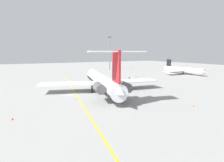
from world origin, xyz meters
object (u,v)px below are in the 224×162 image
(light_mast, at_px, (109,52))
(ground_crew_near_tail, at_px, (136,77))
(safety_cone_nose, at_px, (119,80))
(safety_cone_tail, at_px, (193,106))
(safety_cone_wingtip, at_px, (12,119))
(main_jetliner, at_px, (102,81))
(airliner_far_left, at_px, (184,70))
(ground_crew_near_nose, at_px, (129,78))

(light_mast, bearing_deg, ground_crew_near_tail, -13.07)
(safety_cone_nose, height_order, safety_cone_tail, same)
(ground_crew_near_tail, xyz_separation_m, safety_cone_wingtip, (32.82, -52.51, -0.81))
(main_jetliner, bearing_deg, ground_crew_near_tail, -42.48)
(safety_cone_tail, bearing_deg, airliner_far_left, 131.78)
(main_jetliner, bearing_deg, safety_cone_tail, -141.10)
(safety_cone_nose, height_order, safety_cone_wingtip, same)
(main_jetliner, relative_size, safety_cone_tail, 82.21)
(safety_cone_nose, relative_size, safety_cone_tail, 1.00)
(airliner_far_left, xyz_separation_m, ground_crew_near_nose, (3.36, -41.61, -1.44))
(main_jetliner, xyz_separation_m, light_mast, (-68.93, 38.43, 9.96))
(safety_cone_tail, bearing_deg, light_mast, 164.41)
(safety_cone_nose, bearing_deg, safety_cone_tail, -7.56)
(safety_cone_nose, xyz_separation_m, light_mast, (-49.35, 20.33, 13.32))
(ground_crew_near_nose, distance_m, light_mast, 54.68)
(ground_crew_near_nose, relative_size, light_mast, 0.07)
(airliner_far_left, distance_m, safety_cone_wingtip, 97.12)
(safety_cone_wingtip, bearing_deg, ground_crew_near_nose, 123.89)
(ground_crew_near_tail, height_order, light_mast, light_mast)
(ground_crew_near_nose, height_order, safety_cone_tail, ground_crew_near_nose)
(safety_cone_nose, bearing_deg, main_jetliner, -42.75)
(main_jetliner, bearing_deg, light_mast, -16.01)
(main_jetliner, relative_size, safety_cone_nose, 82.21)
(airliner_far_left, distance_m, ground_crew_near_tail, 37.83)
(safety_cone_nose, bearing_deg, airliner_far_left, 92.29)
(ground_crew_near_nose, height_order, ground_crew_near_tail, ground_crew_near_nose)
(light_mast, bearing_deg, ground_crew_near_nose, -17.16)
(airliner_far_left, bearing_deg, safety_cone_wingtip, -69.34)
(ground_crew_near_nose, distance_m, safety_cone_nose, 4.93)
(airliner_far_left, height_order, ground_crew_near_tail, airliner_far_left)
(safety_cone_nose, xyz_separation_m, safety_cone_wingtip, (34.14, -43.94, 0.00))
(airliner_far_left, bearing_deg, ground_crew_near_nose, -86.48)
(safety_cone_wingtip, bearing_deg, safety_cone_nose, 127.84)
(ground_crew_near_nose, distance_m, ground_crew_near_tail, 3.94)
(airliner_far_left, xyz_separation_m, safety_cone_wingtip, (35.99, -90.18, -2.25))
(ground_crew_near_nose, xyz_separation_m, ground_crew_near_tail, (-0.19, 3.94, -0.00))
(ground_crew_near_tail, xyz_separation_m, light_mast, (-50.67, 11.76, 12.51))
(main_jetliner, distance_m, ground_crew_near_tail, 32.41)
(safety_cone_nose, distance_m, safety_cone_tail, 45.16)
(airliner_far_left, relative_size, ground_crew_near_tail, 16.73)
(ground_crew_near_nose, relative_size, ground_crew_near_tail, 1.00)
(ground_crew_near_nose, height_order, safety_cone_nose, ground_crew_near_nose)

